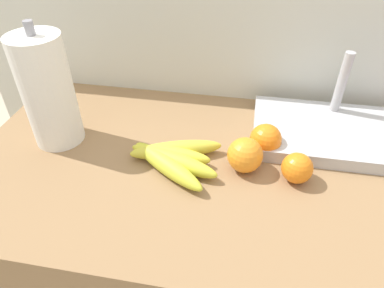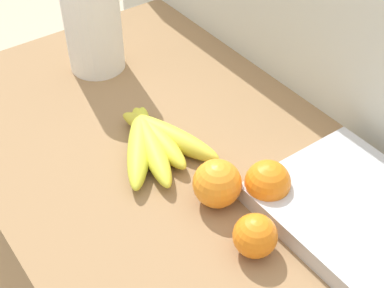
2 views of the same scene
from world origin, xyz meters
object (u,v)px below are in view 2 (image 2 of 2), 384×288
object	(u,v)px
banana_bunch	(154,142)
paper_towel_roll	(91,10)
orange_center	(255,236)
orange_back_right	(268,183)
orange_far_right	(216,184)

from	to	relation	value
banana_bunch	paper_towel_roll	size ratio (longest dim) A/B	0.75
orange_center	paper_towel_roll	xyz separation A→B (m)	(-0.57, 0.05, 0.10)
orange_center	orange_back_right	world-z (taller)	orange_back_right
banana_bunch	orange_far_right	world-z (taller)	orange_far_right
orange_far_right	orange_back_right	bearing A→B (deg)	57.91
banana_bunch	paper_towel_roll	distance (m)	0.32
banana_bunch	orange_back_right	xyz separation A→B (m)	(0.21, 0.08, 0.02)
banana_bunch	orange_far_right	xyz separation A→B (m)	(0.16, 0.01, 0.02)
banana_bunch	paper_towel_roll	xyz separation A→B (m)	(-0.30, 0.05, 0.11)
banana_bunch	orange_back_right	size ratio (longest dim) A/B	2.96
orange_center	orange_back_right	bearing A→B (deg)	128.86
orange_center	banana_bunch	bearing A→B (deg)	179.89
orange_far_right	orange_center	size ratio (longest dim) A/B	1.18
orange_center	paper_towel_roll	size ratio (longest dim) A/B	0.23
orange_far_right	paper_towel_roll	bearing A→B (deg)	175.61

